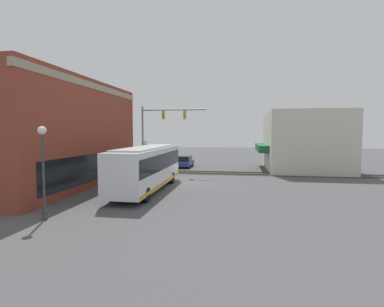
% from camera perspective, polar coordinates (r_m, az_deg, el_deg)
% --- Properties ---
extents(ground_plane, '(120.00, 120.00, 0.00)m').
position_cam_1_polar(ground_plane, '(27.47, -0.00, -5.43)').
color(ground_plane, '#4C4C4F').
extents(brick_building, '(17.71, 10.44, 8.85)m').
position_cam_1_polar(brick_building, '(28.71, -27.21, 3.40)').
color(brick_building, brown).
rests_on(brick_building, ground).
extents(shop_building, '(12.11, 9.90, 6.94)m').
position_cam_1_polar(shop_building, '(38.74, 20.38, 2.27)').
color(shop_building, beige).
rests_on(shop_building, ground).
extents(city_bus, '(11.33, 2.59, 3.42)m').
position_cam_1_polar(city_bus, '(23.55, -8.51, -2.45)').
color(city_bus, silver).
rests_on(city_bus, ground).
extents(traffic_signal_gantry, '(0.42, 7.10, 7.31)m').
position_cam_1_polar(traffic_signal_gantry, '(32.56, -6.23, 5.37)').
color(traffic_signal_gantry, gray).
rests_on(traffic_signal_gantry, ground).
extents(crossing_signal, '(1.41, 1.18, 3.81)m').
position_cam_1_polar(crossing_signal, '(31.35, -8.82, -0.05)').
color(crossing_signal, gray).
rests_on(crossing_signal, ground).
extents(streetlamp, '(0.44, 0.44, 4.88)m').
position_cam_1_polar(streetlamp, '(17.27, -26.49, -1.84)').
color(streetlamp, '#38383A').
rests_on(streetlamp, ground).
extents(rail_track_near, '(2.60, 60.00, 0.15)m').
position_cam_1_polar(rail_track_near, '(33.33, 1.66, -3.67)').
color(rail_track_near, '#332D28').
rests_on(rail_track_near, ground).
extents(parked_car_blue, '(4.46, 1.82, 1.48)m').
position_cam_1_polar(parked_car_blue, '(38.72, -1.44, -1.59)').
color(parked_car_blue, navy).
rests_on(parked_car_blue, ground).
extents(pedestrian_at_crossing, '(0.34, 0.34, 1.71)m').
position_cam_1_polar(pedestrian_at_crossing, '(31.19, -7.80, -2.68)').
color(pedestrian_at_crossing, '#473828').
rests_on(pedestrian_at_crossing, ground).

